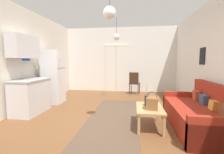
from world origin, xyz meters
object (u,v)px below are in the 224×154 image
at_px(bamboo_vase, 147,100).
at_px(accent_chair, 134,82).
at_px(coffee_table, 150,110).
at_px(handbag, 152,103).
at_px(pendant_lamp_near, 109,13).
at_px(pendant_lamp_far, 116,37).
at_px(refrigerator, 53,77).
at_px(couch, 200,114).

height_order(bamboo_vase, accent_chair, accent_chair).
height_order(coffee_table, handbag, handbag).
xyz_separation_m(pendant_lamp_near, pendant_lamp_far, (-0.13, 2.40, -0.11)).
distance_m(handbag, accent_chair, 3.44).
bearing_deg(pendant_lamp_near, handbag, 5.04).
bearing_deg(refrigerator, bamboo_vase, -27.12).
bearing_deg(refrigerator, handbag, -29.61).
relative_size(refrigerator, pendant_lamp_near, 2.56).
distance_m(couch, handbag, 1.04).
bearing_deg(accent_chair, pendant_lamp_near, 93.17).
bearing_deg(refrigerator, coffee_table, -28.59).
height_order(couch, coffee_table, couch).
bearing_deg(refrigerator, couch, -20.53).
bearing_deg(coffee_table, couch, 6.71).
bearing_deg(handbag, pendant_lamp_far, 112.81).
bearing_deg(accent_chair, refrigerator, 44.13).
xyz_separation_m(couch, coffee_table, (-1.03, -0.12, 0.08)).
xyz_separation_m(coffee_table, accent_chair, (-0.31, 3.33, 0.14)).
xyz_separation_m(couch, refrigerator, (-3.99, 1.50, 0.58)).
distance_m(coffee_table, handbag, 0.21).
xyz_separation_m(couch, handbag, (-0.99, -0.21, 0.26)).
distance_m(bamboo_vase, pendant_lamp_far, 2.82).
height_order(coffee_table, pendant_lamp_near, pendant_lamp_near).
bearing_deg(pendant_lamp_near, refrigerator, 140.40).
bearing_deg(handbag, pendant_lamp_near, -174.96).
height_order(bamboo_vase, handbag, bamboo_vase).
distance_m(couch, pendant_lamp_near, 2.75).
relative_size(couch, refrigerator, 1.16).
distance_m(couch, refrigerator, 4.30).
relative_size(coffee_table, refrigerator, 0.50).
bearing_deg(accent_chair, pendant_lamp_far, 71.35).
relative_size(coffee_table, pendant_lamp_near, 1.28).
xyz_separation_m(bamboo_vase, handbag, (0.09, -0.22, 0.01)).
height_order(coffee_table, bamboo_vase, bamboo_vase).
bearing_deg(couch, coffee_table, -173.29).
bearing_deg(coffee_table, accent_chair, 95.40).
bearing_deg(bamboo_vase, couch, -0.24).
bearing_deg(pendant_lamp_near, couch, 8.87).
xyz_separation_m(bamboo_vase, pendant_lamp_far, (-0.89, 2.11, 1.65)).
relative_size(handbag, refrigerator, 0.20).
xyz_separation_m(accent_chair, pendant_lamp_far, (-0.63, -1.09, 1.68)).
xyz_separation_m(coffee_table, refrigerator, (-2.96, 1.62, 0.49)).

